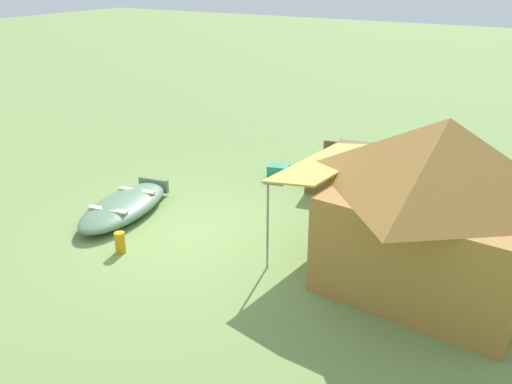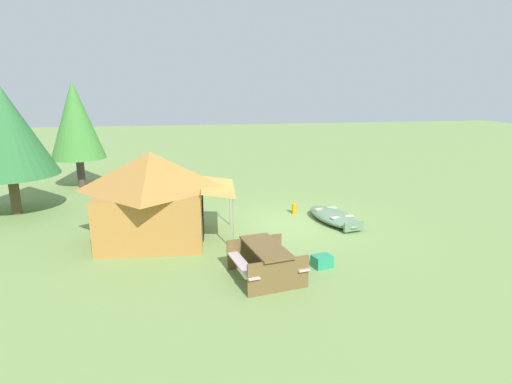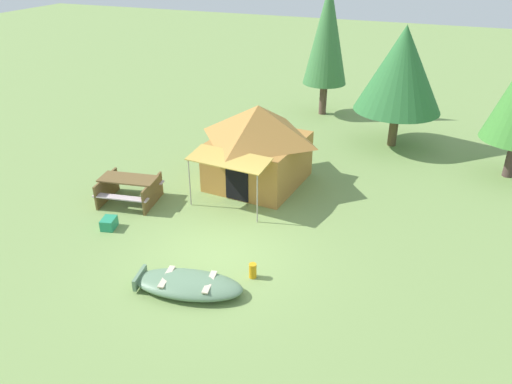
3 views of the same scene
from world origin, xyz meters
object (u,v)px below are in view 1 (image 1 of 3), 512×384
at_px(beached_rowboat, 124,206).
at_px(fuel_can, 120,242).
at_px(canvas_cabin_tent, 439,202).
at_px(picnic_table, 347,165).
at_px(cooler_box, 279,172).

bearing_deg(beached_rowboat, fuel_can, 40.94).
relative_size(beached_rowboat, canvas_cabin_tent, 0.65).
xyz_separation_m(canvas_cabin_tent, picnic_table, (-3.10, -2.66, -0.86)).
height_order(beached_rowboat, canvas_cabin_tent, canvas_cabin_tent).
relative_size(beached_rowboat, fuel_can, 7.18).
bearing_deg(picnic_table, canvas_cabin_tent, 40.63).
height_order(picnic_table, cooler_box, picnic_table).
distance_m(beached_rowboat, canvas_cabin_tent, 5.92).
distance_m(beached_rowboat, cooler_box, 3.70).
bearing_deg(picnic_table, beached_rowboat, -40.27).
height_order(beached_rowboat, fuel_can, fuel_can).
bearing_deg(cooler_box, picnic_table, 102.55).
xyz_separation_m(beached_rowboat, fuel_can, (1.17, 1.02, -0.01)).
distance_m(picnic_table, cooler_box, 1.58).
xyz_separation_m(beached_rowboat, canvas_cabin_tent, (-0.57, 5.78, 1.16)).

